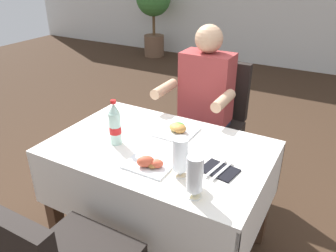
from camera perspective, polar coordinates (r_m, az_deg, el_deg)
The scene contains 11 objects.
ground_plane at distance 2.37m, azimuth -3.35°, elevation -17.60°, with size 11.00×11.00×0.00m, color #382619.
main_dining_table at distance 1.94m, azimuth -1.46°, elevation -7.73°, with size 1.20×0.79×0.72m.
chair_far_diner_seat at distance 2.56m, azimuth 7.57°, elevation 1.10°, with size 0.44×0.50×0.97m.
seated_diner_far at distance 2.42m, azimuth 5.86°, elevation 3.70°, with size 0.50×0.46×1.26m.
plate_near_camera at distance 1.68m, azimuth -2.96°, elevation -6.18°, with size 0.23×0.23×0.07m.
plate_far_diner at distance 1.98m, azimuth 1.53°, elevation -0.57°, with size 0.23×0.23×0.06m.
beer_glass_left at distance 1.44m, azimuth 4.56°, elevation -8.56°, with size 0.07×0.07×0.20m.
beer_glass_middle at distance 1.56m, azimuth 2.09°, elevation -5.22°, with size 0.07×0.07×0.20m.
cola_bottle_primary at distance 1.85m, azimuth -8.98°, elevation 0.18°, with size 0.07×0.07×0.26m.
napkin_cutlery_set at distance 1.66m, azimuth 8.71°, elevation -7.38°, with size 0.19×0.20×0.01m.
potted_plant_corner at distance 6.28m, azimuth -2.48°, elevation 19.45°, with size 0.61×0.61×1.32m.
Camera 1 is at (0.94, -1.41, 1.65)m, focal length 35.93 mm.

